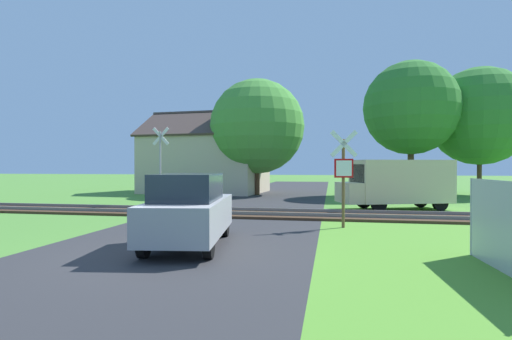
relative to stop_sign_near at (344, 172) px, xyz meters
The scene contains 12 objects.
ground_plane 6.29m from the stop_sign_near, 131.96° to the right, with size 160.00×160.00×0.00m, color #4C8433.
road_asphalt 5.06m from the stop_sign_near, 148.36° to the right, with size 6.62×80.00×0.01m, color #2D2D30.
rail_track 5.15m from the stop_sign_near, 146.21° to the left, with size 60.00×2.60×0.22m.
stop_sign_near is the anchor object (origin of this frame).
crossing_sign_far 9.88m from the stop_sign_near, 149.27° to the left, with size 0.88×0.15×3.84m.
house 18.36m from the stop_sign_near, 121.43° to the left, with size 9.19×7.30×6.12m.
tree_far 18.94m from the stop_sign_near, 59.74° to the left, with size 6.53×6.53×8.57m.
tree_center 15.39m from the stop_sign_near, 111.04° to the left, with size 6.51×6.51×7.95m.
tree_right 15.80m from the stop_sign_near, 71.99° to the left, with size 6.11×6.11×8.83m.
mail_truck 6.44m from the stop_sign_near, 66.63° to the left, with size 5.24×3.37×2.24m.
parked_car 5.36m from the stop_sign_near, 136.02° to the right, with size 2.18×4.19×1.78m.
fence_panel 5.94m from the stop_sign_near, 62.10° to the right, with size 0.23×3.53×1.70m.
Camera 1 is at (3.65, -8.48, 1.97)m, focal length 28.00 mm.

